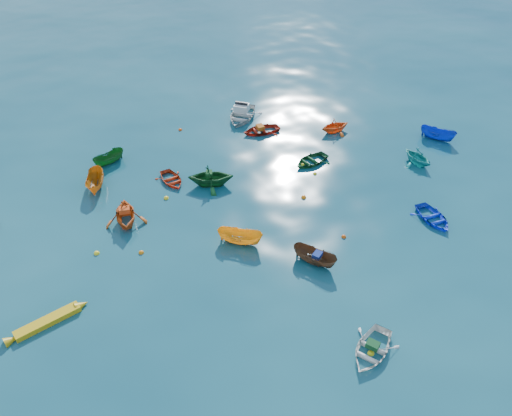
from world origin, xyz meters
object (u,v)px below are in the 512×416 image
dinghy_white_near (371,352)px  kayak_yellow (49,323)px  motorboat_white (242,118)px  dinghy_blue_se (432,220)px

dinghy_white_near → kayak_yellow: 16.64m
motorboat_white → kayak_yellow: bearing=-96.2°
dinghy_white_near → motorboat_white: bearing=138.4°
kayak_yellow → dinghy_white_near: bearing=-134.9°
kayak_yellow → motorboat_white: bearing=-61.3°
dinghy_white_near → dinghy_blue_se: 12.02m
dinghy_white_near → kayak_yellow: size_ratio=0.77×
kayak_yellow → motorboat_white: motorboat_white is taller
kayak_yellow → motorboat_white: (19.71, 15.29, 0.00)m
motorboat_white → dinghy_blue_se: bearing=-31.6°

